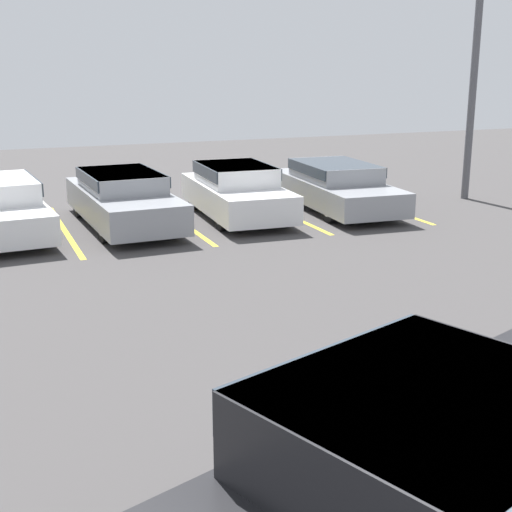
% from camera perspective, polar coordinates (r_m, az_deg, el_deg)
% --- Properties ---
extents(stall_stripe_b, '(0.12, 5.43, 0.01)m').
position_cam_1_polar(stall_stripe_b, '(16.60, -15.08, 2.03)').
color(stall_stripe_b, yellow).
rests_on(stall_stripe_b, ground_plane).
extents(stall_stripe_c, '(0.12, 5.43, 0.01)m').
position_cam_1_polar(stall_stripe_c, '(17.11, -6.16, 2.85)').
color(stall_stripe_c, yellow).
rests_on(stall_stripe_c, ground_plane).
extents(stall_stripe_d, '(0.12, 5.43, 0.01)m').
position_cam_1_polar(stall_stripe_d, '(18.01, 2.06, 3.55)').
color(stall_stripe_d, yellow).
rests_on(stall_stripe_d, ground_plane).
extents(stall_stripe_e, '(0.12, 5.43, 0.01)m').
position_cam_1_polar(stall_stripe_e, '(19.24, 9.37, 4.12)').
color(stall_stripe_e, yellow).
rests_on(stall_stripe_e, ground_plane).
extents(pickup_truck, '(6.02, 3.77, 1.74)m').
position_cam_1_polar(pickup_truck, '(5.14, 15.66, -17.99)').
color(pickup_truck, black).
rests_on(pickup_truck, ground_plane).
extents(parked_sedan_b, '(1.92, 4.84, 1.24)m').
position_cam_1_polar(parked_sedan_b, '(16.63, -10.60, 4.66)').
color(parked_sedan_b, gray).
rests_on(parked_sedan_b, ground_plane).
extents(parked_sedan_c, '(1.92, 4.34, 1.28)m').
position_cam_1_polar(parked_sedan_c, '(17.27, -1.58, 5.33)').
color(parked_sedan_c, silver).
rests_on(parked_sedan_c, ground_plane).
extents(parked_sedan_d, '(2.08, 4.87, 1.19)m').
position_cam_1_polar(parked_sedan_d, '(18.35, 6.40, 5.70)').
color(parked_sedan_d, gray).
rests_on(parked_sedan_d, ground_plane).
extents(light_post, '(0.70, 0.36, 6.16)m').
position_cam_1_polar(light_post, '(20.33, 17.12, 14.69)').
color(light_post, '#515156').
rests_on(light_post, ground_plane).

